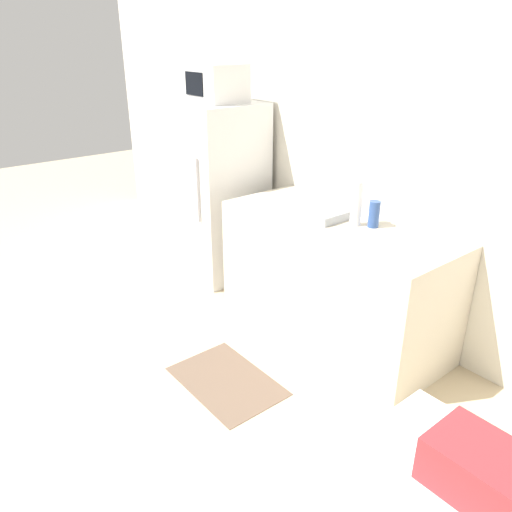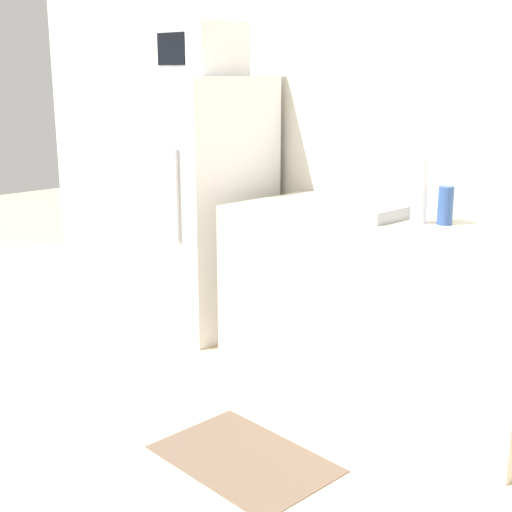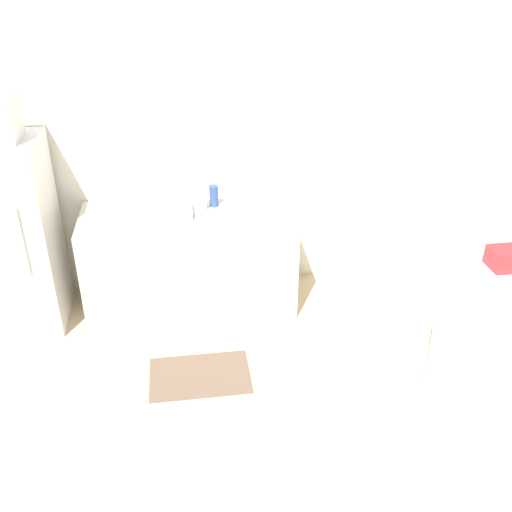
% 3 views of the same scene
% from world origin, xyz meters
% --- Properties ---
extents(wall_back, '(8.00, 0.06, 2.60)m').
position_xyz_m(wall_back, '(0.00, 3.12, 1.30)').
color(wall_back, silver).
rests_on(wall_back, ground_plane).
extents(refrigerator, '(0.66, 0.68, 1.53)m').
position_xyz_m(refrigerator, '(-1.50, 2.72, 0.76)').
color(refrigerator, silver).
rests_on(refrigerator, ground_plane).
extents(counter, '(1.71, 0.72, 0.87)m').
position_xyz_m(counter, '(-0.13, 2.73, 0.44)').
color(counter, beige).
rests_on(counter, ground_plane).
extents(sink_basin, '(0.37, 0.29, 0.06)m').
position_xyz_m(sink_basin, '(-0.27, 2.71, 0.90)').
color(sink_basin, '#9EA3A8').
rests_on(sink_basin, counter).
extents(bottle_tall, '(0.07, 0.07, 0.30)m').
position_xyz_m(bottle_tall, '(-0.00, 2.77, 1.02)').
color(bottle_tall, silver).
rests_on(bottle_tall, counter).
extents(bottle_short, '(0.07, 0.07, 0.18)m').
position_xyz_m(bottle_short, '(0.10, 2.83, 0.96)').
color(bottle_short, '#2D4C8C').
rests_on(bottle_short, counter).
extents(shelf_cabinet, '(0.72, 0.37, 1.10)m').
position_xyz_m(shelf_cabinet, '(1.78, 1.20, 0.55)').
color(shelf_cabinet, white).
rests_on(shelf_cabinet, ground_plane).
extents(kitchen_rug, '(0.73, 0.49, 0.01)m').
position_xyz_m(kitchen_rug, '(-0.12, 1.77, 0.00)').
color(kitchen_rug, brown).
rests_on(kitchen_rug, ground_plane).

